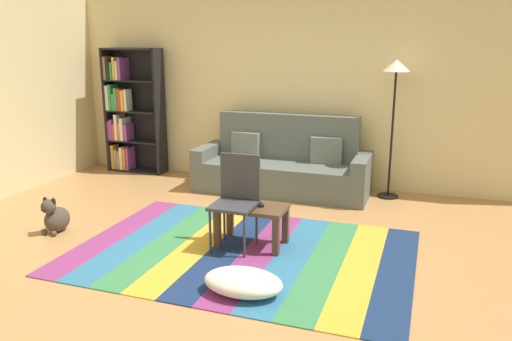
{
  "coord_description": "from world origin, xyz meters",
  "views": [
    {
      "loc": [
        1.7,
        -4.21,
        1.95
      ],
      "look_at": [
        0.03,
        0.55,
        0.65
      ],
      "focal_mm": 35.56,
      "sensor_mm": 36.0,
      "label": 1
    }
  ],
  "objects_px": {
    "bookshelf": "(128,113)",
    "pouf": "(243,282)",
    "standing_lamp": "(395,84)",
    "dog": "(56,217)",
    "couch": "(283,166)",
    "folding_chair": "(237,193)",
    "coffee_table": "(252,214)",
    "tv_remote": "(260,204)"
  },
  "relations": [
    {
      "from": "couch",
      "to": "dog",
      "type": "relative_size",
      "value": 5.69
    },
    {
      "from": "bookshelf",
      "to": "folding_chair",
      "type": "xyz_separation_m",
      "value": [
        2.62,
        -2.22,
        -0.35
      ]
    },
    {
      "from": "folding_chair",
      "to": "tv_remote",
      "type": "bearing_deg",
      "value": 74.47
    },
    {
      "from": "pouf",
      "to": "tv_remote",
      "type": "bearing_deg",
      "value": 101.35
    },
    {
      "from": "pouf",
      "to": "coffee_table",
      "type": "bearing_deg",
      "value": 105.73
    },
    {
      "from": "bookshelf",
      "to": "coffee_table",
      "type": "distance_m",
      "value": 3.55
    },
    {
      "from": "dog",
      "to": "tv_remote",
      "type": "xyz_separation_m",
      "value": [
        2.12,
        0.37,
        0.26
      ]
    },
    {
      "from": "pouf",
      "to": "standing_lamp",
      "type": "height_order",
      "value": "standing_lamp"
    },
    {
      "from": "pouf",
      "to": "standing_lamp",
      "type": "xyz_separation_m",
      "value": [
        0.84,
        3.01,
        1.33
      ]
    },
    {
      "from": "pouf",
      "to": "folding_chair",
      "type": "bearing_deg",
      "value": 114.03
    },
    {
      "from": "dog",
      "to": "standing_lamp",
      "type": "relative_size",
      "value": 0.23
    },
    {
      "from": "bookshelf",
      "to": "couch",
      "type": "bearing_deg",
      "value": -6.43
    },
    {
      "from": "couch",
      "to": "tv_remote",
      "type": "xyz_separation_m",
      "value": [
        0.31,
        -1.84,
        0.08
      ]
    },
    {
      "from": "bookshelf",
      "to": "pouf",
      "type": "distance_m",
      "value": 4.41
    },
    {
      "from": "coffee_table",
      "to": "standing_lamp",
      "type": "distance_m",
      "value": 2.6
    },
    {
      "from": "pouf",
      "to": "folding_chair",
      "type": "distance_m",
      "value": 1.07
    },
    {
      "from": "standing_lamp",
      "to": "tv_remote",
      "type": "xyz_separation_m",
      "value": [
        -1.04,
        -2.02,
        -1.02
      ]
    },
    {
      "from": "couch",
      "to": "bookshelf",
      "type": "bearing_deg",
      "value": 173.57
    },
    {
      "from": "bookshelf",
      "to": "dog",
      "type": "bearing_deg",
      "value": -74.38
    },
    {
      "from": "coffee_table",
      "to": "pouf",
      "type": "height_order",
      "value": "coffee_table"
    },
    {
      "from": "tv_remote",
      "to": "folding_chair",
      "type": "relative_size",
      "value": 0.17
    },
    {
      "from": "coffee_table",
      "to": "folding_chair",
      "type": "distance_m",
      "value": 0.26
    },
    {
      "from": "dog",
      "to": "tv_remote",
      "type": "distance_m",
      "value": 2.17
    },
    {
      "from": "standing_lamp",
      "to": "dog",
      "type": "bearing_deg",
      "value": -142.85
    },
    {
      "from": "bookshelf",
      "to": "coffee_table",
      "type": "bearing_deg",
      "value": -38.22
    },
    {
      "from": "couch",
      "to": "tv_remote",
      "type": "distance_m",
      "value": 1.87
    },
    {
      "from": "bookshelf",
      "to": "pouf",
      "type": "relative_size",
      "value": 2.86
    },
    {
      "from": "pouf",
      "to": "bookshelf",
      "type": "bearing_deg",
      "value": 134.11
    },
    {
      "from": "coffee_table",
      "to": "tv_remote",
      "type": "distance_m",
      "value": 0.13
    },
    {
      "from": "coffee_table",
      "to": "bookshelf",
      "type": "bearing_deg",
      "value": 141.78
    },
    {
      "from": "couch",
      "to": "folding_chair",
      "type": "relative_size",
      "value": 2.51
    },
    {
      "from": "bookshelf",
      "to": "coffee_table",
      "type": "xyz_separation_m",
      "value": [
        2.75,
        -2.17,
        -0.57
      ]
    },
    {
      "from": "bookshelf",
      "to": "folding_chair",
      "type": "distance_m",
      "value": 3.45
    },
    {
      "from": "standing_lamp",
      "to": "folding_chair",
      "type": "height_order",
      "value": "standing_lamp"
    },
    {
      "from": "bookshelf",
      "to": "coffee_table",
      "type": "relative_size",
      "value": 2.75
    },
    {
      "from": "standing_lamp",
      "to": "folding_chair",
      "type": "xyz_separation_m",
      "value": [
        -1.24,
        -2.12,
        -0.9
      ]
    },
    {
      "from": "dog",
      "to": "folding_chair",
      "type": "xyz_separation_m",
      "value": [
        1.92,
        0.28,
        0.37
      ]
    },
    {
      "from": "couch",
      "to": "coffee_table",
      "type": "height_order",
      "value": "couch"
    },
    {
      "from": "couch",
      "to": "standing_lamp",
      "type": "height_order",
      "value": "standing_lamp"
    },
    {
      "from": "pouf",
      "to": "dog",
      "type": "xyz_separation_m",
      "value": [
        -2.32,
        0.62,
        0.05
      ]
    },
    {
      "from": "couch",
      "to": "standing_lamp",
      "type": "distance_m",
      "value": 1.75
    },
    {
      "from": "bookshelf",
      "to": "dog",
      "type": "xyz_separation_m",
      "value": [
        0.7,
        -2.5,
        -0.73
      ]
    }
  ]
}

